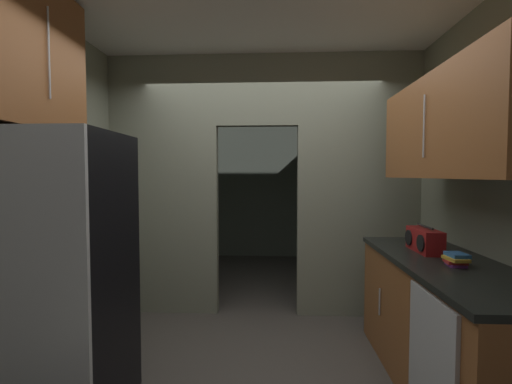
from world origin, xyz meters
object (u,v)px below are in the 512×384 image
object	(u,v)px
boombox	(424,240)
book_stack	(456,259)
refrigerator	(52,275)
dishwasher	(431,373)

from	to	relation	value
boombox	book_stack	size ratio (longest dim) A/B	2.28
refrigerator	book_stack	size ratio (longest dim) A/B	10.40
refrigerator	book_stack	xyz separation A→B (m)	(2.58, 0.23, 0.08)
dishwasher	boombox	xyz separation A→B (m)	(0.30, 0.84, 0.58)
book_stack	boombox	bearing A→B (deg)	93.28
dishwasher	book_stack	distance (m)	0.75
dishwasher	boombox	distance (m)	1.07
refrigerator	book_stack	world-z (taller)	refrigerator
refrigerator	dishwasher	bearing A→B (deg)	-4.60
book_stack	refrigerator	bearing A→B (deg)	-174.95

